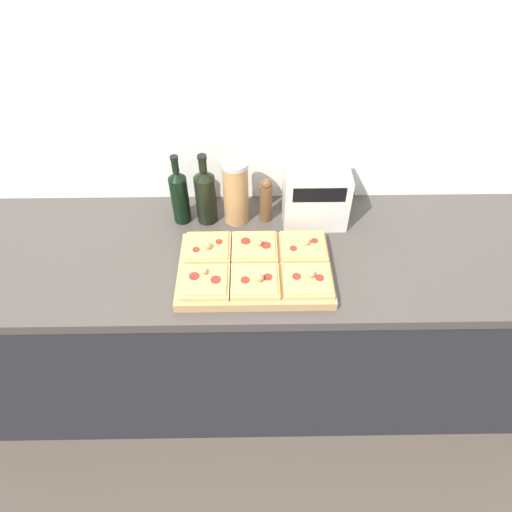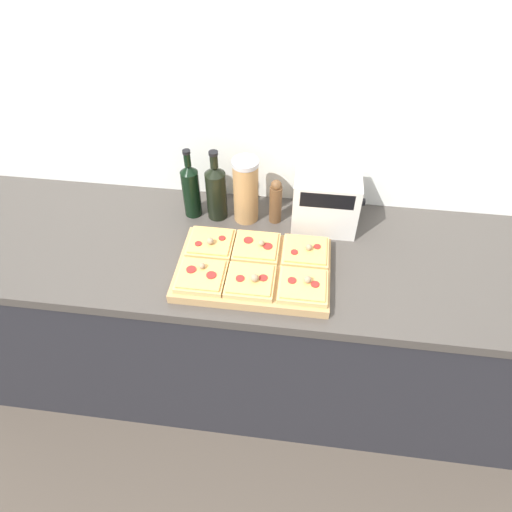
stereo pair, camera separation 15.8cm
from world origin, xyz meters
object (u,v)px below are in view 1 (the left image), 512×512
pepper_mill (266,200)px  toaster_oven (315,196)px  cutting_board (256,270)px  wine_bottle (206,195)px  olive_oil_bottle (180,195)px  grain_jar_tall (236,192)px

pepper_mill → toaster_oven: toaster_oven is taller
cutting_board → wine_bottle: wine_bottle is taller
olive_oil_bottle → toaster_oven: size_ratio=1.10×
pepper_mill → olive_oil_bottle: bearing=-180.0°
cutting_board → grain_jar_tall: size_ratio=1.99×
olive_oil_bottle → grain_jar_tall: (0.21, 0.00, 0.01)m
cutting_board → wine_bottle: size_ratio=1.80×
cutting_board → wine_bottle: (-0.19, 0.29, 0.10)m
wine_bottle → grain_jar_tall: size_ratio=1.10×
wine_bottle → toaster_oven: size_ratio=1.11×
cutting_board → grain_jar_tall: (-0.07, 0.29, 0.12)m
olive_oil_bottle → toaster_oven: 0.52m
olive_oil_bottle → toaster_oven: olive_oil_bottle is taller
grain_jar_tall → pepper_mill: bearing=0.0°
grain_jar_tall → toaster_oven: (0.30, -0.00, -0.02)m
grain_jar_tall → toaster_oven: size_ratio=1.01×
cutting_board → toaster_oven: bearing=51.7°
wine_bottle → grain_jar_tall: wine_bottle is taller
olive_oil_bottle → pepper_mill: size_ratio=1.53×
grain_jar_tall → wine_bottle: bearing=180.0°
cutting_board → grain_jar_tall: bearing=103.9°
olive_oil_bottle → pepper_mill: olive_oil_bottle is taller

